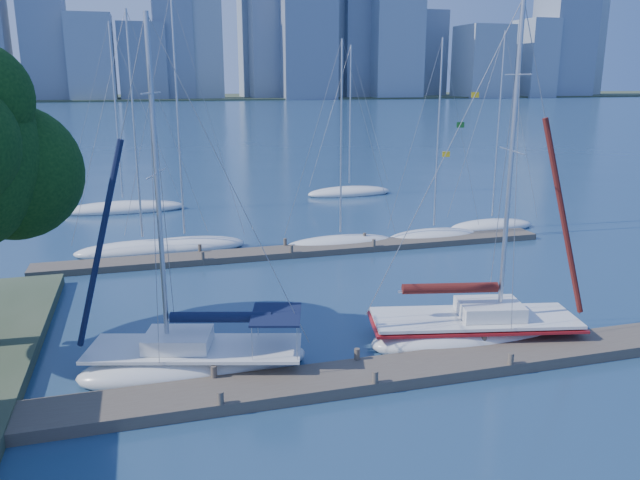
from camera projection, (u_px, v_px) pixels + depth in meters
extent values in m
plane|color=navy|center=(365.00, 381.00, 21.19)|extent=(700.00, 700.00, 0.00)
cube|color=brown|center=(365.00, 376.00, 21.14)|extent=(26.00, 2.00, 0.40)
cube|color=brown|center=(305.00, 250.00, 36.57)|extent=(30.00, 1.80, 0.36)
cube|color=#38472D|center=(153.00, 98.00, 319.14)|extent=(800.00, 100.00, 1.50)
sphere|color=black|center=(13.00, 172.00, 22.90)|extent=(5.01, 5.01, 5.01)
ellipsoid|color=silver|center=(196.00, 366.00, 21.83)|extent=(8.34, 4.63, 1.39)
cube|color=silver|center=(195.00, 348.00, 21.66)|extent=(7.72, 4.27, 0.11)
cube|color=silver|center=(178.00, 340.00, 21.58)|extent=(2.60, 2.22, 0.51)
cylinder|color=silver|center=(158.00, 191.00, 20.25)|extent=(0.17, 0.17, 11.04)
cylinder|color=silver|center=(221.00, 320.00, 21.40)|extent=(3.65, 1.10, 0.09)
cylinder|color=#101935|center=(221.00, 317.00, 21.37)|extent=(3.43, 1.28, 0.37)
cube|color=#101935|center=(276.00, 315.00, 21.36)|extent=(2.20, 2.58, 0.07)
ellipsoid|color=silver|center=(473.00, 334.00, 24.45)|extent=(8.88, 4.49, 1.49)
cube|color=silver|center=(474.00, 318.00, 24.27)|extent=(8.23, 4.14, 0.12)
cube|color=silver|center=(490.00, 309.00, 24.22)|extent=(2.71, 2.27, 0.55)
cylinder|color=silver|center=(511.00, 167.00, 22.85)|extent=(0.18, 0.18, 11.69)
cylinder|color=silver|center=(450.00, 291.00, 23.92)|extent=(3.95, 0.94, 0.10)
cylinder|color=#4D1010|center=(450.00, 288.00, 23.89)|extent=(3.70, 1.16, 0.40)
cube|color=maroon|center=(474.00, 322.00, 24.31)|extent=(8.42, 4.29, 0.10)
ellipsoid|color=silver|center=(143.00, 250.00, 36.61)|extent=(8.05, 3.49, 1.11)
cylinder|color=silver|center=(134.00, 128.00, 34.82)|extent=(0.12, 0.12, 12.59)
ellipsoid|color=silver|center=(185.00, 246.00, 37.35)|extent=(7.47, 3.90, 1.12)
cylinder|color=silver|center=(178.00, 117.00, 35.43)|extent=(0.12, 0.12, 13.65)
ellipsoid|color=silver|center=(340.00, 243.00, 38.17)|extent=(7.03, 2.88, 0.98)
cylinder|color=silver|center=(341.00, 139.00, 36.57)|extent=(0.11, 0.11, 11.26)
ellipsoid|color=silver|center=(433.00, 237.00, 39.76)|extent=(6.24, 2.63, 1.02)
cylinder|color=silver|center=(438.00, 135.00, 38.14)|extent=(0.11, 0.11, 11.38)
ellipsoid|color=silver|center=(491.00, 226.00, 42.50)|extent=(6.40, 3.68, 1.00)
cylinder|color=silver|center=(499.00, 127.00, 40.80)|extent=(0.11, 0.11, 12.00)
ellipsoid|color=silver|center=(124.00, 209.00, 48.01)|extent=(9.40, 5.97, 1.23)
cylinder|color=silver|center=(116.00, 112.00, 46.17)|extent=(0.13, 0.13, 12.81)
ellipsoid|color=silver|center=(349.00, 193.00, 54.82)|extent=(7.71, 3.03, 1.16)
cylinder|color=silver|center=(350.00, 116.00, 53.14)|extent=(0.13, 0.13, 11.60)
cube|color=#8692A1|center=(46.00, 55.00, 291.66)|extent=(15.76, 17.61, 40.45)
cube|color=#7D8DA1|center=(91.00, 58.00, 274.96)|extent=(19.33, 19.81, 37.11)
cube|color=slate|center=(143.00, 62.00, 282.72)|extent=(20.77, 16.86, 33.98)
cube|color=#8692A1|center=(197.00, 15.00, 286.81)|extent=(21.10, 14.99, 75.67)
cube|color=#7D8DA1|center=(257.00, 21.00, 309.12)|extent=(16.86, 17.46, 74.81)
cube|color=slate|center=(307.00, 8.00, 288.81)|extent=(25.21, 18.95, 82.57)
cube|color=#8692A1|center=(338.00, 40.00, 312.53)|extent=(15.58, 17.11, 56.88)
cube|color=#7D8DA1|center=(395.00, 39.00, 304.84)|extent=(24.16, 18.80, 57.18)
cube|color=slate|center=(427.00, 54.00, 342.46)|extent=(17.18, 17.52, 45.14)
cube|color=#8692A1|center=(482.00, 62.00, 319.66)|extent=(23.22, 23.94, 35.76)
cube|color=#7D8DA1|center=(534.00, 59.00, 327.33)|extent=(15.89, 21.38, 39.41)
cube|color=slate|center=(566.00, 22.00, 330.57)|extent=(24.92, 23.60, 77.78)
cube|color=#8692A1|center=(584.00, 39.00, 357.61)|extent=(17.06, 17.08, 63.44)
cube|color=slate|center=(358.00, 10.00, 306.87)|extent=(16.34, 18.00, 84.91)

